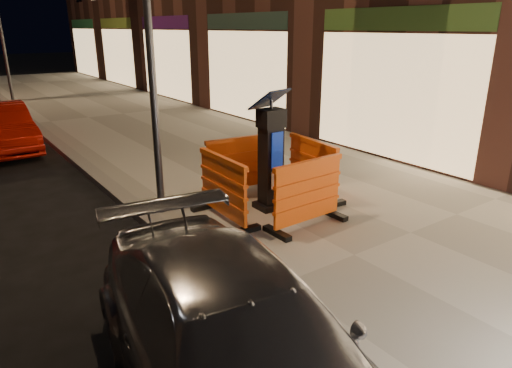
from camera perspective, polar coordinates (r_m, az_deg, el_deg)
ground_plane at (r=5.58m, az=-0.75°, el=-15.13°), size 120.00×120.00×0.00m
sidewalk at (r=7.45m, az=18.69°, el=-6.30°), size 6.00×60.00×0.15m
kerb at (r=5.54m, az=-0.76°, el=-14.49°), size 0.30×60.00×0.15m
parking_kiosk at (r=7.67m, az=1.87°, el=3.76°), size 0.64×0.64×1.93m
barrier_front at (r=7.11m, az=6.48°, el=-1.23°), size 1.40×0.61×1.07m
barrier_back at (r=8.53m, az=-2.03°, el=2.38°), size 1.43×0.71×1.07m
barrier_kerbside at (r=7.29m, az=-4.12°, el=-0.62°), size 0.60×1.39×1.07m
barrier_bldgside at (r=8.38m, az=7.02°, el=1.92°), size 0.69×1.43×1.07m
car_red at (r=13.93m, az=-28.79°, el=3.68°), size 1.33×3.75×1.23m
street_lamp_mid at (r=7.38m, az=-13.30°, el=18.69°), size 0.12×0.12×6.00m
street_lamp_far at (r=21.99m, az=-29.35°, el=16.82°), size 0.12×0.12×6.00m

